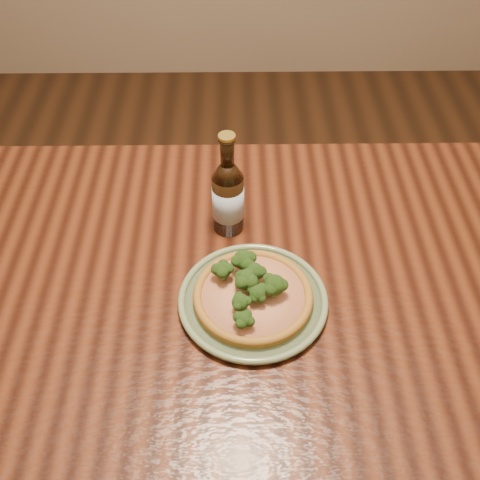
{
  "coord_description": "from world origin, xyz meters",
  "views": [
    {
      "loc": [
        -0.01,
        -0.66,
        1.65
      ],
      "look_at": [
        0.0,
        0.13,
        0.82
      ],
      "focal_mm": 42.0,
      "sensor_mm": 36.0,
      "label": 1
    }
  ],
  "objects_px": {
    "beer_bottle": "(228,196)",
    "pizza": "(252,293)",
    "plate": "(253,300)",
    "table": "(240,301)"
  },
  "relations": [
    {
      "from": "pizza",
      "to": "table",
      "type": "bearing_deg",
      "value": 107.78
    },
    {
      "from": "beer_bottle",
      "to": "plate",
      "type": "bearing_deg",
      "value": -74.4
    },
    {
      "from": "beer_bottle",
      "to": "pizza",
      "type": "bearing_deg",
      "value": -74.6
    },
    {
      "from": "table",
      "to": "plate",
      "type": "xyz_separation_m",
      "value": [
        0.03,
        -0.08,
        0.1
      ]
    },
    {
      "from": "plate",
      "to": "beer_bottle",
      "type": "relative_size",
      "value": 1.19
    },
    {
      "from": "table",
      "to": "beer_bottle",
      "type": "xyz_separation_m",
      "value": [
        -0.02,
        0.14,
        0.19
      ]
    },
    {
      "from": "table",
      "to": "beer_bottle",
      "type": "distance_m",
      "value": 0.23
    },
    {
      "from": "table",
      "to": "pizza",
      "type": "distance_m",
      "value": 0.14
    },
    {
      "from": "plate",
      "to": "beer_bottle",
      "type": "bearing_deg",
      "value": 102.7
    },
    {
      "from": "table",
      "to": "pizza",
      "type": "height_order",
      "value": "pizza"
    }
  ]
}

